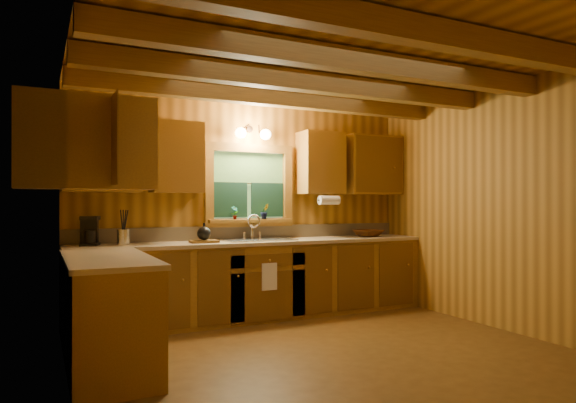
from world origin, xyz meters
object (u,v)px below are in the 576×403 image
(sink, at_px, (258,244))
(cutting_board, at_px, (204,241))
(wicker_basket, at_px, (368,233))
(coffee_maker, at_px, (90,231))

(sink, bearing_deg, cutting_board, -174.79)
(wicker_basket, bearing_deg, cutting_board, -179.08)
(coffee_maker, xyz_separation_m, wicker_basket, (3.36, -0.12, -0.10))
(cutting_board, bearing_deg, wicker_basket, 4.69)
(coffee_maker, bearing_deg, cutting_board, 9.22)
(coffee_maker, relative_size, wicker_basket, 0.83)
(sink, relative_size, wicker_basket, 2.26)
(cutting_board, distance_m, wicker_basket, 2.20)
(cutting_board, bearing_deg, coffee_maker, 176.36)
(coffee_maker, xyz_separation_m, cutting_board, (1.16, -0.15, -0.13))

